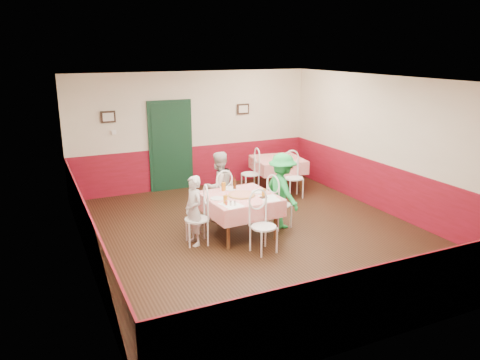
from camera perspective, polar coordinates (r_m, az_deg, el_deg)
name	(u,v)px	position (r m, az deg, el deg)	size (l,w,h in m)	color
floor	(258,234)	(8.70, 2.26, -6.65)	(7.00, 7.00, 0.00)	black
ceiling	(260,80)	(8.06, 2.48, 12.08)	(7.00, 7.00, 0.00)	white
back_wall	(194,130)	(11.43, -5.68, 6.06)	(6.00, 0.10, 2.80)	beige
front_wall	(402,227)	(5.53, 19.19, -5.49)	(6.00, 0.10, 2.80)	beige
left_wall	(82,180)	(7.44, -18.69, -0.03)	(0.10, 7.00, 2.80)	beige
right_wall	(391,146)	(9.97, 17.95, 3.92)	(0.10, 7.00, 2.80)	beige
wainscot_back	(195,166)	(11.60, -5.54, 1.66)	(6.00, 0.03, 1.00)	maroon
wainscot_front	(394,299)	(5.91, 18.28, -13.61)	(6.00, 0.03, 1.00)	maroon
wainscot_left	(88,236)	(7.72, -17.99, -6.46)	(0.03, 7.00, 1.00)	maroon
wainscot_right	(387,189)	(10.17, 17.46, -1.05)	(0.03, 7.00, 1.00)	maroon
door	(171,147)	(11.27, -8.43, 4.01)	(0.96, 0.06, 2.10)	black
picture_left	(108,117)	(10.83, -15.77, 7.41)	(0.32, 0.03, 0.26)	black
picture_right	(243,109)	(11.80, 0.37, 8.65)	(0.32, 0.03, 0.26)	black
thermostat	(114,132)	(10.90, -15.12, 5.65)	(0.10, 0.03, 0.10)	white
main_table	(240,216)	(8.55, 0.00, -4.36)	(1.22, 1.22, 0.77)	red
second_table	(278,174)	(11.40, 4.63, 0.78)	(1.12, 1.12, 0.77)	red
chair_left	(197,219)	(8.19, -5.29, -4.80)	(0.42, 0.42, 0.90)	white
chair_right	(280,205)	(8.93, 4.84, -3.01)	(0.42, 0.42, 0.90)	white
chair_far	(220,199)	(9.25, -2.45, -2.30)	(0.42, 0.42, 0.90)	white
chair_near	(264,227)	(7.83, 2.90, -5.74)	(0.42, 0.42, 0.90)	white
chair_second_a	(250,174)	(11.04, 1.24, 0.73)	(0.42, 0.42, 0.90)	white
chair_second_b	(294,178)	(10.76, 6.59, 0.22)	(0.42, 0.42, 0.90)	white
pizza	(241,195)	(8.41, 0.18, -1.82)	(0.47, 0.47, 0.03)	#B74723
plate_left	(217,198)	(8.25, -2.79, -2.25)	(0.25, 0.25, 0.01)	white
plate_right	(259,192)	(8.62, 2.28, -1.44)	(0.25, 0.25, 0.01)	white
plate_far	(229,189)	(8.80, -1.30, -1.08)	(0.25, 0.25, 0.01)	white
glass_a	(225,199)	(7.99, -1.79, -2.38)	(0.08, 0.08, 0.14)	#BF7219
glass_b	(264,192)	(8.40, 2.89, -1.52)	(0.07, 0.07, 0.13)	#BF7219
glass_c	(224,186)	(8.71, -2.01, -0.80)	(0.08, 0.08, 0.15)	#BF7219
beer_bottle	(235,184)	(8.76, -0.67, -0.48)	(0.06, 0.06, 0.21)	#381C0A
shaker_a	(231,203)	(7.87, -1.14, -2.85)	(0.04, 0.04, 0.09)	silver
shaker_b	(235,203)	(7.86, -0.64, -2.87)	(0.04, 0.04, 0.09)	silver
shaker_c	(226,203)	(7.90, -1.67, -2.78)	(0.04, 0.04, 0.09)	#B23319
menu_left	(231,205)	(7.93, -1.10, -3.04)	(0.30, 0.40, 0.00)	white
menu_right	(269,198)	(8.28, 3.60, -2.23)	(0.30, 0.40, 0.00)	white
wallet	(263,197)	(8.30, 2.88, -2.13)	(0.11, 0.09, 0.02)	black
diner_left	(194,211)	(8.11, -5.65, -3.75)	(0.45, 0.30, 1.24)	gray
diner_far	(219,186)	(9.22, -2.60, -0.78)	(0.67, 0.53, 1.39)	gray
diner_right	(282,191)	(8.87, 5.16, -1.31)	(0.93, 0.53, 1.44)	gray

